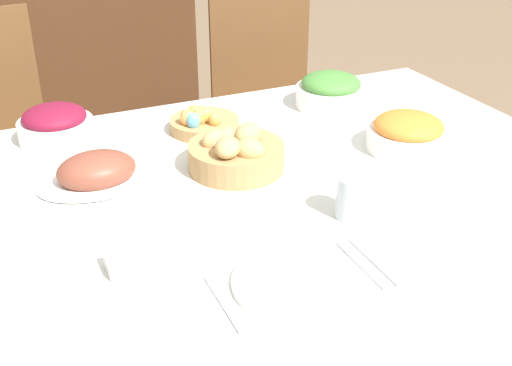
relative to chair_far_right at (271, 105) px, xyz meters
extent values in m
cube|color=silver|center=(-0.53, -0.91, -0.16)|extent=(1.85, 1.16, 0.73)
cylinder|color=brown|center=(-0.84, -0.26, -0.30)|extent=(0.03, 0.03, 0.46)
cylinder|color=brown|center=(-0.87, 0.13, -0.30)|extent=(0.03, 0.03, 0.46)
cube|color=brown|center=(-1.05, -0.08, -0.06)|extent=(0.46, 0.46, 0.02)
cylinder|color=brown|center=(-0.21, -0.27, -0.30)|extent=(0.03, 0.03, 0.46)
cylinder|color=brown|center=(0.18, -0.29, -0.30)|extent=(0.03, 0.03, 0.46)
cylinder|color=brown|center=(-0.19, 0.12, -0.30)|extent=(0.03, 0.03, 0.46)
cylinder|color=brown|center=(0.20, 0.10, -0.30)|extent=(0.03, 0.03, 0.46)
cube|color=brown|center=(0.00, -0.08, -0.06)|extent=(0.44, 0.44, 0.02)
cube|color=brown|center=(0.01, 0.12, 0.20)|extent=(0.42, 0.04, 0.50)
cube|color=#4C2D19|center=(-0.79, 1.00, -0.06)|extent=(1.51, 0.44, 0.92)
cylinder|color=#AD8451|center=(-0.50, -0.84, 0.23)|extent=(0.24, 0.24, 0.07)
ellipsoid|color=tan|center=(-0.54, -0.81, 0.27)|extent=(0.09, 0.07, 0.06)
ellipsoid|color=tan|center=(-0.54, -0.89, 0.29)|extent=(0.10, 0.10, 0.05)
ellipsoid|color=tan|center=(-0.51, -0.81, 0.28)|extent=(0.09, 0.09, 0.05)
ellipsoid|color=tan|center=(-0.49, -0.82, 0.28)|extent=(0.07, 0.08, 0.04)
ellipsoid|color=tan|center=(-0.47, -0.84, 0.29)|extent=(0.10, 0.10, 0.06)
ellipsoid|color=tan|center=(-0.49, -0.90, 0.28)|extent=(0.10, 0.10, 0.06)
cylinder|color=#AD8451|center=(-0.49, -0.58, 0.22)|extent=(0.20, 0.20, 0.03)
ellipsoid|color=#F29E4C|center=(-0.51, -0.56, 0.25)|extent=(0.04, 0.04, 0.05)
ellipsoid|color=#F29E4C|center=(-0.49, -0.57, 0.25)|extent=(0.04, 0.04, 0.05)
ellipsoid|color=#F29E4C|center=(-0.54, -0.59, 0.25)|extent=(0.04, 0.04, 0.05)
ellipsoid|color=#60B2E0|center=(-0.53, -0.62, 0.25)|extent=(0.04, 0.04, 0.05)
ellipsoid|color=#F4D151|center=(-0.49, -0.59, 0.25)|extent=(0.04, 0.04, 0.05)
ellipsoid|color=#F29E4C|center=(-0.51, -0.60, 0.25)|extent=(0.04, 0.04, 0.05)
ellipsoid|color=#F29E4C|center=(-0.47, -0.63, 0.25)|extent=(0.03, 0.03, 0.04)
ellipsoid|color=white|center=(-0.84, -0.77, 0.21)|extent=(0.29, 0.21, 0.01)
ellipsoid|color=brown|center=(-0.84, -0.77, 0.23)|extent=(0.19, 0.14, 0.09)
cylinder|color=white|center=(-0.89, -0.47, 0.23)|extent=(0.21, 0.21, 0.06)
ellipsoid|color=maroon|center=(-0.89, -0.47, 0.27)|extent=(0.17, 0.17, 0.06)
cylinder|color=white|center=(-0.06, -0.56, 0.23)|extent=(0.22, 0.22, 0.06)
ellipsoid|color=#478438|center=(-0.06, -0.56, 0.28)|extent=(0.18, 0.18, 0.07)
cylinder|color=white|center=(-0.03, -0.92, 0.23)|extent=(0.22, 0.22, 0.06)
ellipsoid|color=orange|center=(-0.03, -0.92, 0.27)|extent=(0.19, 0.19, 0.07)
cylinder|color=white|center=(-0.58, -1.33, 0.21)|extent=(0.24, 0.24, 0.01)
cube|color=silver|center=(-0.73, -1.33, 0.20)|extent=(0.01, 0.17, 0.00)
cube|color=silver|center=(-0.44, -1.33, 0.20)|extent=(0.01, 0.17, 0.00)
cube|color=silver|center=(-0.41, -1.33, 0.20)|extent=(0.01, 0.17, 0.00)
cylinder|color=silver|center=(-0.36, -1.16, 0.25)|extent=(0.07, 0.07, 0.10)
cube|color=white|center=(-0.85, -1.15, 0.22)|extent=(0.10, 0.06, 0.03)
camera|label=1|loc=(-1.05, -2.19, 0.94)|focal=45.00mm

